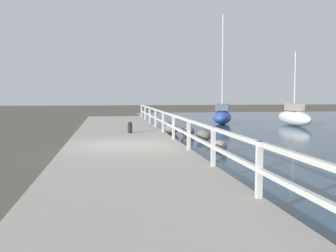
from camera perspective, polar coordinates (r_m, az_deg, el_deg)
name	(u,v)px	position (r m, az deg, el deg)	size (l,w,h in m)	color
ground_plane	(125,154)	(13.83, -6.30, -4.11)	(120.00, 120.00, 0.00)	#4C473D
dock_walkway	(125,150)	(13.80, -6.31, -3.44)	(4.14, 36.00, 0.33)	#9E998E
railing	(180,125)	(13.93, 1.79, 0.10)	(0.10, 32.50, 0.98)	beige
boulder_near_dock	(171,125)	(24.31, 0.38, 0.14)	(0.49, 0.44, 0.37)	#666056
boulder_upstream	(188,132)	(19.45, 2.89, -0.81)	(0.66, 0.60, 0.50)	#666056
boulder_far_strip	(219,146)	(14.27, 7.40, -2.93)	(0.60, 0.54, 0.45)	gray
boulder_downstream	(172,129)	(20.73, 0.54, -0.41)	(0.71, 0.64, 0.53)	slate
boulder_mid_strip	(204,136)	(17.57, 5.23, -1.39)	(0.68, 0.61, 0.51)	#666056
mooring_bollard	(130,127)	(17.96, -5.54, -0.20)	(0.21, 0.21, 0.52)	black
sailboat_blue	(222,115)	(27.63, 7.85, 1.53)	(2.26, 3.35, 7.52)	#2D4C9E
sailboat_white	(294,117)	(27.48, 17.83, 1.29)	(1.36, 4.73, 4.88)	white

